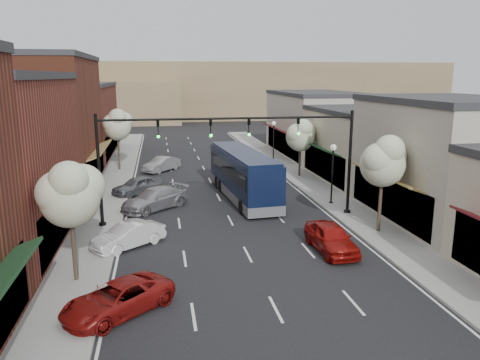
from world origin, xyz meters
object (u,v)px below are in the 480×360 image
lamp_post_far (274,135)px  parked_car_e (162,164)px  signal_mast_right (316,148)px  tree_right_far (301,134)px  parked_car_b (129,236)px  tree_right_near (384,160)px  parked_car_c (155,199)px  lamp_post_near (333,164)px  signal_mast_left (139,153)px  coach_bus (243,174)px  tree_left_near (70,193)px  parked_car_d (138,185)px  parked_car_a (118,299)px  red_hatchback (331,238)px  tree_left_far (118,124)px

lamp_post_far → parked_car_e: (-12.00, -3.01, -2.30)m
signal_mast_right → tree_right_far: signal_mast_right is taller
parked_car_b → parked_car_e: parked_car_e is taller
tree_right_near → parked_car_c: (-13.16, 7.60, -3.70)m
lamp_post_near → lamp_post_far: same height
signal_mast_left → parked_car_c: signal_mast_left is taller
coach_bus → tree_right_near: bearing=-60.7°
lamp_post_far → parked_car_c: (-12.61, -16.45, -2.26)m
tree_right_far → parked_car_c: bearing=-147.5°
signal_mast_right → tree_left_near: 16.05m
tree_right_far → parked_car_d: tree_right_far is taller
parked_car_a → red_hatchback: bearing=75.3°
lamp_post_far → signal_mast_right: bearing=-96.2°
red_hatchback → parked_car_c: (-9.28, 9.83, -0.00)m
tree_left_far → coach_bus: bearing=-51.0°
tree_right_far → parked_car_d: size_ratio=1.29×
parked_car_e → red_hatchback: bearing=-29.2°
tree_right_near → coach_bus: (-6.52, 9.56, -2.56)m
parked_car_a → parked_car_c: (1.39, 14.80, 0.11)m
tree_right_near → tree_left_far: (-16.60, 22.00, 0.15)m
lamp_post_near → tree_left_far: bearing=136.1°
tree_left_far → tree_left_near: bearing=-90.0°
tree_left_near → coach_bus: 17.06m
tree_right_near → red_hatchback: 5.81m
signal_mast_left → red_hatchback: bearing=-31.9°
tree_right_far → parked_car_b: 21.71m
parked_car_b → red_hatchback: bearing=39.5°
parked_car_c → signal_mast_right: bearing=30.5°
lamp_post_far → lamp_post_near: bearing=-90.0°
red_hatchback → parked_car_d: 17.87m
signal_mast_left → tree_left_near: (-2.63, -8.05, -0.40)m
signal_mast_left → parked_car_d: 8.99m
lamp_post_far → red_hatchback: 26.59m
tree_left_near → lamp_post_near: size_ratio=1.28×
signal_mast_left → tree_right_far: (13.97, 11.95, -0.63)m
tree_right_near → coach_bus: bearing=124.3°
signal_mast_left → parked_car_c: size_ratio=1.59×
signal_mast_left → tree_left_near: signal_mast_left is taller
lamp_post_near → parked_car_b: 15.54m
lamp_post_far → red_hatchback: bearing=-97.2°
lamp_post_far → parked_car_e: size_ratio=1.04×
red_hatchback → tree_right_near: bearing=27.7°
parked_car_b → tree_right_near: bearing=51.5°
lamp_post_near → tree_left_near: bearing=-146.7°
parked_car_c → parked_car_e: parked_car_c is taller
signal_mast_left → lamp_post_near: (13.42, 2.50, -1.62)m
tree_left_near → lamp_post_near: (16.05, 10.56, -1.22)m
lamp_post_far → parked_car_a: (-14.00, -31.25, -2.37)m
tree_left_near → lamp_post_far: bearing=60.2°
signal_mast_left → parked_car_b: bearing=-98.6°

